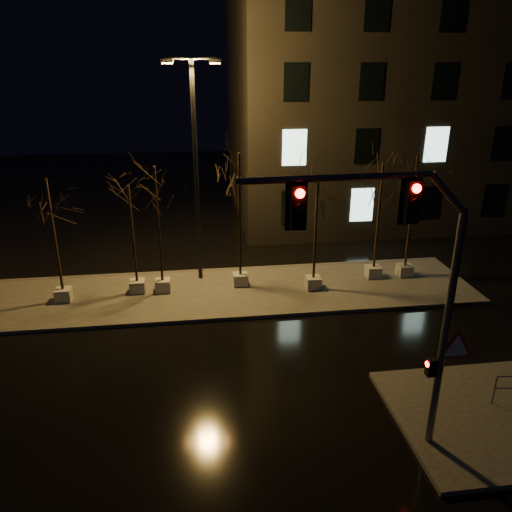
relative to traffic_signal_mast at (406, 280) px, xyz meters
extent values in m
plane|color=black|center=(-3.30, 4.32, -5.02)|extent=(90.00, 90.00, 0.00)
cube|color=#3E3D38|center=(-3.30, 10.32, -4.95)|extent=(22.00, 5.00, 0.15)
cube|color=black|center=(10.70, 22.32, 2.48)|extent=(25.00, 12.00, 15.00)
cube|color=#A2A097|center=(-10.53, 10.24, -4.60)|extent=(0.65, 0.65, 0.55)
cylinder|color=black|center=(-10.53, 10.24, -1.93)|extent=(0.11, 0.11, 4.79)
cube|color=#A2A097|center=(-7.45, 10.70, -4.60)|extent=(0.65, 0.65, 0.55)
cylinder|color=black|center=(-7.45, 10.70, -2.17)|extent=(0.11, 0.11, 4.30)
cube|color=#A2A097|center=(-6.33, 10.63, -4.60)|extent=(0.65, 0.65, 0.55)
cylinder|color=black|center=(-6.33, 10.63, -1.78)|extent=(0.11, 0.11, 5.08)
cube|color=#A2A097|center=(-2.82, 10.84, -4.60)|extent=(0.65, 0.65, 0.55)
cylinder|color=black|center=(-2.82, 10.84, -1.57)|extent=(0.11, 0.11, 5.51)
cube|color=#A2A097|center=(0.42, 10.03, -4.60)|extent=(0.65, 0.65, 0.55)
cylinder|color=black|center=(0.42, 10.03, -2.12)|extent=(0.11, 0.11, 4.40)
cube|color=#A2A097|center=(3.56, 10.89, -4.60)|extent=(0.65, 0.65, 0.55)
cylinder|color=black|center=(3.56, 10.89, -1.86)|extent=(0.11, 0.11, 4.92)
cube|color=#A2A097|center=(5.11, 10.86, -4.60)|extent=(0.65, 0.65, 0.55)
cylinder|color=black|center=(5.11, 10.86, -1.70)|extent=(0.11, 0.11, 5.24)
cylinder|color=slate|center=(1.20, 0.05, -1.65)|extent=(0.19, 0.19, 6.44)
cylinder|color=slate|center=(-1.84, -0.06, 2.47)|extent=(4.30, 0.31, 0.15)
cube|color=black|center=(-0.08, 0.00, 1.88)|extent=(0.33, 0.25, 0.97)
cube|color=black|center=(-2.66, -0.09, 1.88)|extent=(0.33, 0.25, 0.97)
cube|color=black|center=(0.97, 0.04, -2.51)|extent=(0.24, 0.20, 0.48)
cone|color=red|center=(1.53, 0.01, -1.97)|extent=(1.12, 0.07, 1.12)
sphere|color=#FF0C07|center=(1.20, 0.05, 2.20)|extent=(0.19, 0.19, 0.19)
cylinder|color=black|center=(-4.62, 11.89, 0.00)|extent=(0.19, 0.19, 9.74)
cylinder|color=black|center=(-4.62, 11.89, 4.87)|extent=(2.14, 0.35, 0.10)
cube|color=orange|center=(-5.59, 12.00, 4.72)|extent=(0.52, 0.33, 0.19)
cube|color=orange|center=(-3.66, 11.78, 4.72)|extent=(0.52, 0.33, 0.19)
cylinder|color=slate|center=(3.81, 1.29, -4.42)|extent=(0.05, 0.05, 0.91)
camera|label=1|loc=(-4.88, -10.06, 4.73)|focal=35.00mm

